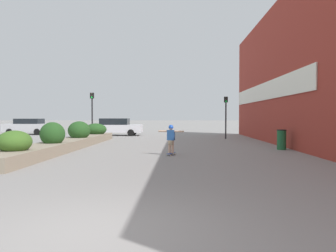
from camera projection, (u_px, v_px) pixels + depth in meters
ground_plane at (94, 232)px, 4.90m from camera, size 300.00×300.00×0.00m
building_wall_right at (308, 62)px, 15.82m from camera, size 0.67×33.32×8.81m
planter_box at (70, 140)px, 18.00m from camera, size 1.56×15.86×1.48m
skateboard at (171, 154)px, 14.70m from camera, size 0.42×0.73×0.10m
skateboarder at (171, 136)px, 14.67m from camera, size 1.16×0.44×1.28m
trash_bin at (282, 140)px, 17.19m from camera, size 0.49×0.49×1.06m
car_leftmost at (334, 127)px, 28.92m from camera, size 4.20×1.99×1.52m
car_center_left at (116, 127)px, 30.14m from camera, size 4.63×2.01×1.58m
car_center_right at (28, 126)px, 31.75m from camera, size 4.29×2.04×1.55m
traffic_light_left at (92, 107)px, 25.89m from camera, size 0.28×0.30×3.63m
traffic_light_right at (226, 110)px, 25.62m from camera, size 0.28×0.30×3.31m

